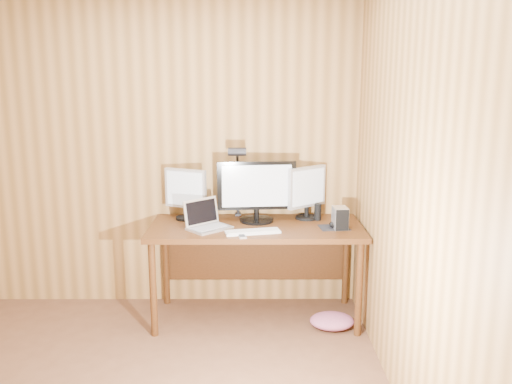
{
  "coord_description": "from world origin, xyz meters",
  "views": [
    {
      "loc": [
        0.92,
        -2.31,
        1.85
      ],
      "look_at": [
        0.93,
        1.58,
        1.02
      ],
      "focal_mm": 38.0,
      "sensor_mm": 36.0,
      "label": 1
    }
  ],
  "objects_px": {
    "desk": "(256,238)",
    "desk_lamp": "(238,171)",
    "phone": "(242,236)",
    "monitor_right": "(307,191)",
    "hard_drive": "(340,218)",
    "keyboard": "(253,232)",
    "speaker": "(318,212)",
    "mouse": "(334,225)",
    "monitor_left": "(186,193)",
    "monitor_center": "(257,190)",
    "laptop": "(206,221)"
  },
  "relations": [
    {
      "from": "desk",
      "to": "desk_lamp",
      "type": "height_order",
      "value": "desk_lamp"
    },
    {
      "from": "monitor_right",
      "to": "desk_lamp",
      "type": "bearing_deg",
      "value": 139.13
    },
    {
      "from": "monitor_center",
      "to": "speaker",
      "type": "relative_size",
      "value": 4.63
    },
    {
      "from": "hard_drive",
      "to": "mouse",
      "type": "bearing_deg",
      "value": 149.4
    },
    {
      "from": "monitor_left",
      "to": "mouse",
      "type": "bearing_deg",
      "value": 10.69
    },
    {
      "from": "mouse",
      "to": "hard_drive",
      "type": "bearing_deg",
      "value": -47.11
    },
    {
      "from": "monitor_left",
      "to": "desk",
      "type": "bearing_deg",
      "value": 11.03
    },
    {
      "from": "monitor_left",
      "to": "speaker",
      "type": "height_order",
      "value": "monitor_left"
    },
    {
      "from": "monitor_left",
      "to": "monitor_right",
      "type": "bearing_deg",
      "value": 23.97
    },
    {
      "from": "monitor_center",
      "to": "monitor_right",
      "type": "distance_m",
      "value": 0.4
    },
    {
      "from": "monitor_center",
      "to": "phone",
      "type": "bearing_deg",
      "value": -108.99
    },
    {
      "from": "monitor_left",
      "to": "laptop",
      "type": "relative_size",
      "value": 1.07
    },
    {
      "from": "keyboard",
      "to": "desk",
      "type": "bearing_deg",
      "value": 72.46
    },
    {
      "from": "desk_lamp",
      "to": "mouse",
      "type": "bearing_deg",
      "value": -36.3
    },
    {
      "from": "laptop",
      "to": "desk_lamp",
      "type": "relative_size",
      "value": 0.62
    },
    {
      "from": "desk",
      "to": "phone",
      "type": "relative_size",
      "value": 14.77
    },
    {
      "from": "keyboard",
      "to": "hard_drive",
      "type": "xyz_separation_m",
      "value": [
        0.65,
        0.12,
        0.07
      ]
    },
    {
      "from": "desk",
      "to": "mouse",
      "type": "xyz_separation_m",
      "value": [
        0.58,
        -0.13,
        0.15
      ]
    },
    {
      "from": "monitor_center",
      "to": "monitor_left",
      "type": "distance_m",
      "value": 0.56
    },
    {
      "from": "keyboard",
      "to": "speaker",
      "type": "bearing_deg",
      "value": 22.86
    },
    {
      "from": "desk",
      "to": "desk_lamp",
      "type": "relative_size",
      "value": 2.63
    },
    {
      "from": "desk_lamp",
      "to": "monitor_left",
      "type": "bearing_deg",
      "value": 171.44
    },
    {
      "from": "monitor_right",
      "to": "phone",
      "type": "bearing_deg",
      "value": -172.55
    },
    {
      "from": "speaker",
      "to": "desk",
      "type": "bearing_deg",
      "value": -169.75
    },
    {
      "from": "monitor_right",
      "to": "keyboard",
      "type": "relative_size",
      "value": 1.01
    },
    {
      "from": "monitor_right",
      "to": "hard_drive",
      "type": "bearing_deg",
      "value": -89.92
    },
    {
      "from": "monitor_center",
      "to": "keyboard",
      "type": "relative_size",
      "value": 1.47
    },
    {
      "from": "laptop",
      "to": "speaker",
      "type": "distance_m",
      "value": 0.88
    },
    {
      "from": "hard_drive",
      "to": "desk_lamp",
      "type": "relative_size",
      "value": 0.26
    },
    {
      "from": "keyboard",
      "to": "desk_lamp",
      "type": "bearing_deg",
      "value": 93.19
    },
    {
      "from": "desk_lamp",
      "to": "speaker",
      "type": "bearing_deg",
      "value": -20.86
    },
    {
      "from": "desk",
      "to": "speaker",
      "type": "height_order",
      "value": "speaker"
    },
    {
      "from": "keyboard",
      "to": "speaker",
      "type": "height_order",
      "value": "speaker"
    },
    {
      "from": "monitor_right",
      "to": "mouse",
      "type": "distance_m",
      "value": 0.38
    },
    {
      "from": "monitor_center",
      "to": "desk_lamp",
      "type": "xyz_separation_m",
      "value": [
        -0.15,
        0.11,
        0.13
      ]
    },
    {
      "from": "hard_drive",
      "to": "monitor_center",
      "type": "bearing_deg",
      "value": 157.36
    },
    {
      "from": "laptop",
      "to": "hard_drive",
      "type": "xyz_separation_m",
      "value": [
        0.99,
        -0.01,
        0.03
      ]
    },
    {
      "from": "monitor_right",
      "to": "mouse",
      "type": "xyz_separation_m",
      "value": [
        0.18,
        -0.26,
        -0.2
      ]
    },
    {
      "from": "hard_drive",
      "to": "speaker",
      "type": "relative_size",
      "value": 1.23
    },
    {
      "from": "desk",
      "to": "desk_lamp",
      "type": "distance_m",
      "value": 0.54
    },
    {
      "from": "phone",
      "to": "mouse",
      "type": "bearing_deg",
      "value": 7.76
    },
    {
      "from": "monitor_left",
      "to": "hard_drive",
      "type": "bearing_deg",
      "value": 10.19
    },
    {
      "from": "monitor_left",
      "to": "desk_lamp",
      "type": "xyz_separation_m",
      "value": [
        0.41,
        0.04,
        0.16
      ]
    },
    {
      "from": "laptop",
      "to": "desk_lamp",
      "type": "xyz_separation_m",
      "value": [
        0.23,
        0.3,
        0.32
      ]
    },
    {
      "from": "monitor_left",
      "to": "keyboard",
      "type": "distance_m",
      "value": 0.68
    },
    {
      "from": "speaker",
      "to": "desk_lamp",
      "type": "height_order",
      "value": "desk_lamp"
    },
    {
      "from": "hard_drive",
      "to": "phone",
      "type": "distance_m",
      "value": 0.76
    },
    {
      "from": "monitor_right",
      "to": "speaker",
      "type": "xyz_separation_m",
      "value": [
        0.08,
        -0.04,
        -0.16
      ]
    },
    {
      "from": "monitor_center",
      "to": "monitor_left",
      "type": "height_order",
      "value": "monitor_center"
    },
    {
      "from": "phone",
      "to": "desk_lamp",
      "type": "xyz_separation_m",
      "value": [
        -0.04,
        0.53,
        0.37
      ]
    }
  ]
}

